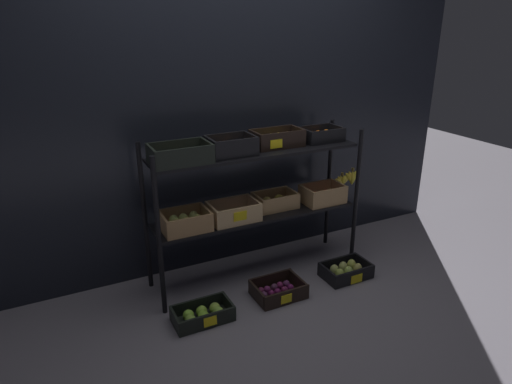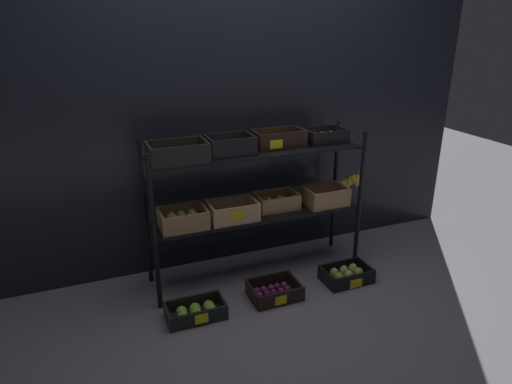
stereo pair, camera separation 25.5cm
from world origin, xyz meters
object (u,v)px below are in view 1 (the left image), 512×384
(display_rack, at_px, (255,182))
(crate_ground_plum, at_px, (278,291))
(crate_ground_apple_green, at_px, (203,314))
(crate_ground_pear, at_px, (346,271))

(display_rack, xyz_separation_m, crate_ground_plum, (0.01, -0.34, -0.70))
(crate_ground_apple_green, xyz_separation_m, crate_ground_pear, (1.14, 0.02, 0.01))
(crate_ground_apple_green, height_order, crate_ground_pear, crate_ground_pear)
(display_rack, relative_size, crate_ground_pear, 4.66)
(display_rack, distance_m, crate_ground_pear, 0.97)
(crate_ground_plum, distance_m, crate_ground_pear, 0.58)
(crate_ground_pear, bearing_deg, crate_ground_apple_green, -179.06)
(crate_ground_plum, bearing_deg, display_rack, 91.20)
(display_rack, relative_size, crate_ground_plum, 4.81)
(display_rack, xyz_separation_m, crate_ground_apple_green, (-0.55, -0.37, -0.69))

